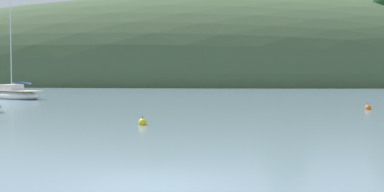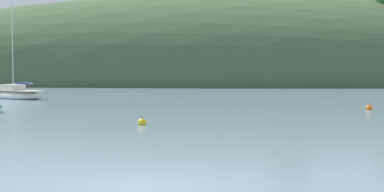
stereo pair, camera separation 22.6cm
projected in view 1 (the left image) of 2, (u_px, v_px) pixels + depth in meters
ground_plane at (150, 185)px, 13.49m from camera, size 400.00×400.00×0.00m
far_shoreline_hill at (211, 84)px, 95.66m from camera, size 150.00×36.00×35.02m
sailboat_red_portside at (14, 94)px, 51.13m from camera, size 6.97×5.46×9.36m
mooring_buoy_outer at (368, 108)px, 37.97m from camera, size 0.44×0.44×0.54m
mooring_buoy_channel at (143, 123)px, 27.75m from camera, size 0.44×0.44×0.54m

